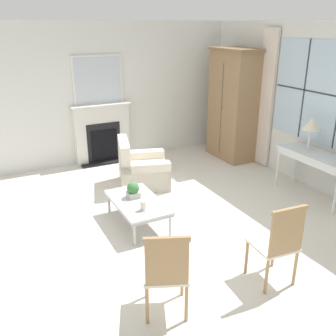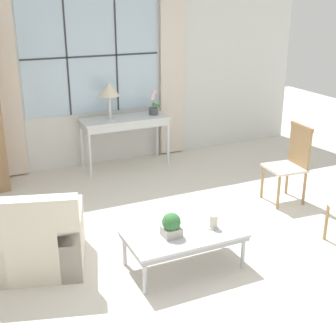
{
  "view_description": "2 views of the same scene",
  "coord_description": "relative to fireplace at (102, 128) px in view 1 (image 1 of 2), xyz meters",
  "views": [
    {
      "loc": [
        4.38,
        -2.08,
        2.74
      ],
      "look_at": [
        0.14,
        0.07,
        0.9
      ],
      "focal_mm": 40.0,
      "sensor_mm": 36.0,
      "label": 1
    },
    {
      "loc": [
        -1.94,
        -3.85,
        2.52
      ],
      "look_at": [
        -0.06,
        0.2,
        0.86
      ],
      "focal_mm": 50.0,
      "sensor_mm": 36.0,
      "label": 2
    }
  ],
  "objects": [
    {
      "name": "table_lamp",
      "position": [
        3.05,
        2.61,
        0.47
      ],
      "size": [
        0.31,
        0.31,
        0.55
      ],
      "color": "silver",
      "rests_on": "console_table"
    },
    {
      "name": "accent_chair_wooden",
      "position": [
        4.62,
        -0.84,
        -0.18
      ],
      "size": [
        0.58,
        0.58,
        0.97
      ],
      "color": "beige",
      "rests_on": "ground_plane"
    },
    {
      "name": "wall_left",
      "position": [
        -0.12,
        0.51,
        0.68
      ],
      "size": [
        0.06,
        7.2,
        2.8
      ],
      "primitive_type": "cube",
      "color": "silver",
      "rests_on": "ground_plane"
    },
    {
      "name": "side_chair_wooden",
      "position": [
        4.74,
        0.46,
        -0.16
      ],
      "size": [
        0.47,
        0.47,
        1.0
      ],
      "color": "beige",
      "rests_on": "ground_plane"
    },
    {
      "name": "ground_plane",
      "position": [
        2.91,
        -0.09,
        -0.72
      ],
      "size": [
        14.0,
        14.0,
        0.0
      ],
      "primitive_type": "plane",
      "color": "silver"
    },
    {
      "name": "armoire",
      "position": [
        0.97,
        2.57,
        0.43
      ],
      "size": [
        1.13,
        0.64,
        2.29
      ],
      "color": "#93704C",
      "rests_on": "ground_plane"
    },
    {
      "name": "pillar_candle",
      "position": [
        3.1,
        -0.42,
        -0.29
      ],
      "size": [
        0.11,
        0.11,
        0.15
      ],
      "color": "silver",
      "rests_on": "coffee_table"
    },
    {
      "name": "wall_back_windowed",
      "position": [
        2.91,
        2.93,
        0.68
      ],
      "size": [
        7.2,
        0.14,
        2.8
      ],
      "color": "silver",
      "rests_on": "ground_plane"
    },
    {
      "name": "coffee_table",
      "position": [
        2.79,
        -0.38,
        -0.39
      ],
      "size": [
        1.13,
        0.63,
        0.37
      ],
      "color": "#BCBCC1",
      "rests_on": "ground_plane"
    },
    {
      "name": "console_table",
      "position": [
        3.27,
        2.59,
        -0.04
      ],
      "size": [
        1.33,
        0.52,
        0.77
      ],
      "color": "silver",
      "rests_on": "ground_plane"
    },
    {
      "name": "fireplace",
      "position": [
        0.0,
        0.0,
        0.0
      ],
      "size": [
        0.34,
        1.21,
        2.18
      ],
      "color": "black",
      "rests_on": "ground_plane"
    },
    {
      "name": "potted_plant_small",
      "position": [
        2.66,
        -0.39,
        -0.24
      ],
      "size": [
        0.18,
        0.18,
        0.23
      ],
      "color": "#BCB7AD",
      "rests_on": "coffee_table"
    },
    {
      "name": "armchair_upholstered",
      "position": [
        1.51,
        0.23,
        -0.45
      ],
      "size": [
        1.07,
        1.05,
        0.85
      ],
      "color": "beige",
      "rests_on": "ground_plane"
    }
  ]
}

